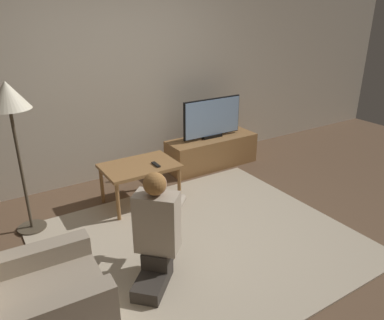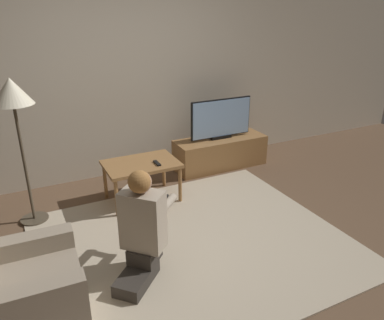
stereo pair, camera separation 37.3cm
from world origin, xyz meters
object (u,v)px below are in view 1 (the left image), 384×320
Objects in this scene: tv at (212,118)px; floor_lamp at (9,106)px; armchair at (34,312)px; person_kneeling at (157,229)px; coffee_table at (140,169)px.

tv is 0.60× the size of floor_lamp.
person_kneeling is (0.98, 0.20, 0.17)m from armchair.
floor_lamp is at bearing -6.56° from armchair.
floor_lamp is (-2.47, -0.38, 0.57)m from tv.
person_kneeling is (-1.72, -1.70, -0.23)m from tv.
floor_lamp is 1.81m from armchair.
tv is at bearing -89.94° from person_kneeling.
tv is 1.00× the size of armchair.
tv is 1.10× the size of coffee_table.
person_kneeling reaches higher than coffee_table.
person_kneeling is at bearing -108.88° from coffee_table.
floor_lamp reaches higher than armchair.
coffee_table is at bearing -160.51° from tv.
tv is 1.40m from coffee_table.
coffee_table is 0.54× the size of floor_lamp.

